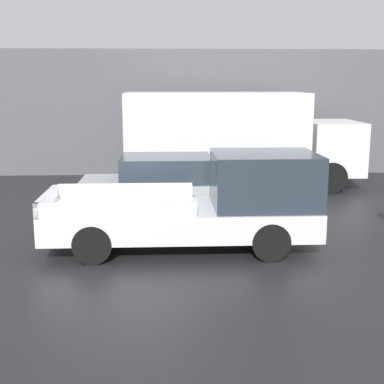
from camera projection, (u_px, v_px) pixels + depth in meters
The scene contains 6 objects.
ground_plane at pixel (126, 249), 11.48m from camera, with size 60.00×60.00×0.00m, color #232326.
building_wall at pixel (142, 113), 20.15m from camera, with size 28.00×0.15×4.69m.
pickup_truck at pixel (211, 205), 11.35m from camera, with size 5.71×2.02×2.06m.
car at pixel (163, 186), 13.99m from camera, with size 4.22×2.01×1.62m.
delivery_truck at pixel (233, 137), 17.80m from camera, with size 7.75×2.58×3.16m.
newspaper_box at pixel (148, 162), 20.21m from camera, with size 0.45×0.40×1.04m.
Camera 1 is at (0.89, -11.04, 3.54)m, focal length 50.00 mm.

